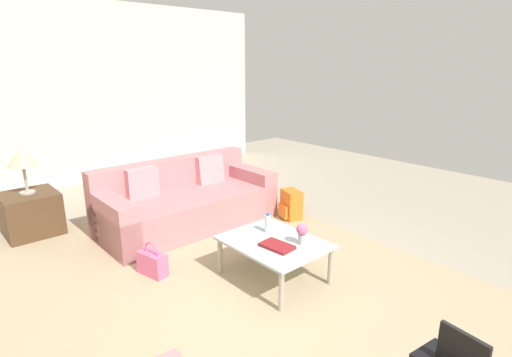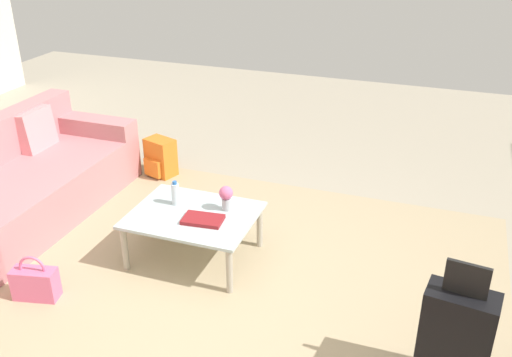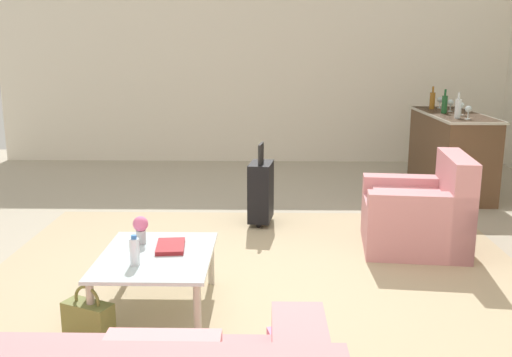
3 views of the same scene
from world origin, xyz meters
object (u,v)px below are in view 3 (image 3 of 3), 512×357
wine_glass_right_of_centre (461,106)px  wine_bottle_amber (432,100)px  suitcase_black (261,191)px  armchair (422,217)px  flower_vase (141,227)px  bar_console (450,151)px  wine_bottle_clear (458,108)px  coffee_table (156,261)px  wine_bottle_green (445,104)px  wine_glass_left_of_centre (451,103)px  coffee_table_book (171,246)px  wine_glass_leftmost (440,100)px  water_bottle (135,251)px  wine_glass_rightmost (468,110)px  handbag_olive (88,320)px

wine_glass_right_of_centre → wine_bottle_amber: size_ratio=0.51×
suitcase_black → armchair: bearing=64.3°
flower_vase → bar_console: (-3.28, 3.25, -0.01)m
flower_vase → wine_bottle_clear: size_ratio=0.68×
coffee_table → suitcase_black: suitcase_black is taller
bar_console → wine_bottle_green: bearing=-83.6°
wine_glass_left_of_centre → wine_bottle_amber: wine_bottle_amber is taller
wine_glass_left_of_centre → coffee_table_book: bearing=-40.3°
wine_bottle_clear → wine_glass_left_of_centre: bearing=168.8°
bar_console → suitcase_black: size_ratio=2.13×
wine_glass_leftmost → wine_bottle_amber: bearing=-53.8°
water_bottle → flower_vase: 0.42m
coffee_table → wine_glass_leftmost: size_ratio=6.30×
coffee_table_book → wine_glass_rightmost: 4.12m
wine_glass_left_of_centre → suitcase_black: (1.71, -2.42, -0.75)m
coffee_table → wine_glass_rightmost: bearing=133.2°
coffee_table_book → wine_bottle_green: wine_bottle_green is taller
flower_vase → wine_glass_leftmost: (-3.90, 3.26, 0.58)m
water_bottle → wine_glass_rightmost: 4.46m
wine_glass_left_of_centre → flower_vase: bearing=-43.2°
suitcase_black → handbag_olive: bearing=-23.5°
wine_glass_leftmost → coffee_table: bearing=-37.0°
wine_glass_right_of_centre → wine_glass_rightmost: same height
armchair → handbag_olive: armchair is taller
wine_bottle_clear → suitcase_black: wine_bottle_clear is taller
water_bottle → wine_glass_leftmost: bearing=143.4°
wine_glass_rightmost → suitcase_black: (0.88, -2.37, -0.75)m
wine_glass_right_of_centre → flower_vase: bearing=-46.8°
wine_glass_rightmost → suitcase_black: wine_glass_rightmost is taller
water_bottle → coffee_table_book: size_ratio=0.67×
wine_glass_rightmost → armchair: bearing=-29.5°
wine_bottle_green → flower_vase: bearing=-43.8°
water_bottle → flower_vase: bearing=-173.2°
wine_glass_right_of_centre → suitcase_black: bearing=-61.9°
wine_glass_rightmost → water_bottle: bearing=-45.8°
coffee_table_book → handbag_olive: (0.55, -0.44, -0.29)m
flower_vase → wine_bottle_green: (-3.27, 3.13, 0.59)m
coffee_table → wine_glass_left_of_centre: wine_glass_left_of_centre is taller
coffee_table → bar_console: bar_console is taller
armchair → bar_console: (-2.21, 0.93, 0.21)m
coffee_table_book → wine_glass_left_of_centre: bearing=133.9°
coffee_table → wine_bottle_amber: bearing=143.5°
suitcase_black → coffee_table: bearing=-19.3°
wine_glass_left_of_centre → wine_glass_rightmost: (0.83, -0.06, 0.00)m
wine_bottle_green → armchair: bearing=-20.2°
wine_bottle_green → wine_glass_right_of_centre: bearing=37.0°
handbag_olive → coffee_table: bearing=140.6°
armchair → flower_vase: bearing=-65.2°
water_bottle → handbag_olive: water_bottle is taller
coffee_table → suitcase_black: (-2.00, 0.70, 0.00)m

